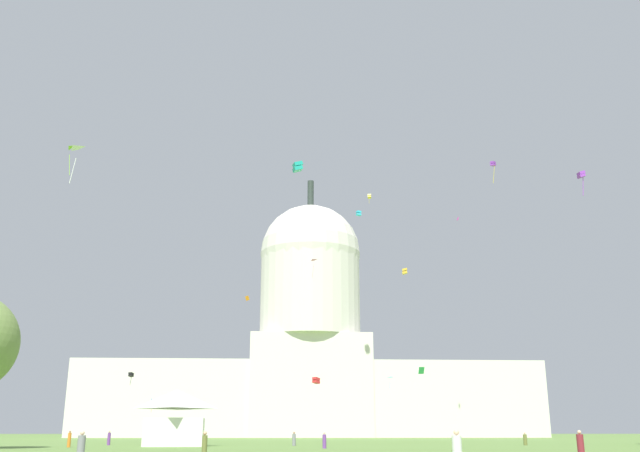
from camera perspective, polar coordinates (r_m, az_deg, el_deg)
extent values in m
cube|color=silver|center=(190.65, -10.30, -13.91)|extent=(60.82, 21.34, 19.28)
cube|color=silver|center=(193.29, 8.47, -14.03)|extent=(60.82, 21.34, 19.28)
cube|color=silver|center=(189.73, -0.85, -13.12)|extent=(31.56, 23.48, 26.13)
cylinder|color=silver|center=(192.82, -0.82, -5.74)|extent=(27.59, 27.59, 23.50)
sphere|color=silver|center=(195.37, -0.80, -2.35)|extent=(28.12, 28.12, 28.12)
cylinder|color=#2D3833|center=(200.57, -0.78, 2.65)|extent=(1.80, 1.80, 7.96)
cube|color=white|center=(81.00, -11.91, -16.32)|extent=(6.78, 7.40, 2.99)
pyramid|color=white|center=(81.07, -11.76, -13.83)|extent=(7.12, 7.77, 2.04)
cylinder|color=silver|center=(32.88, 11.27, -17.85)|extent=(0.56, 0.56, 1.42)
sphere|color=beige|center=(32.87, 11.19, -16.39)|extent=(0.33, 0.33, 0.25)
cylinder|color=#703D93|center=(69.38, 0.36, -17.37)|extent=(0.51, 0.51, 1.29)
sphere|color=beige|center=(69.38, 0.36, -16.75)|extent=(0.29, 0.29, 0.21)
cylinder|color=olive|center=(88.48, 16.59, -16.57)|extent=(0.61, 0.61, 1.23)
sphere|color=tan|center=(88.48, 16.55, -16.11)|extent=(0.29, 0.29, 0.20)
cylinder|color=gray|center=(40.55, -19.15, -17.01)|extent=(0.50, 0.50, 1.39)
sphere|color=beige|center=(40.54, -19.04, -15.86)|extent=(0.29, 0.29, 0.23)
cylinder|color=gray|center=(82.19, -2.16, -17.24)|extent=(0.55, 0.55, 1.29)
sphere|color=#A37556|center=(82.19, -2.16, -16.71)|extent=(0.33, 0.33, 0.23)
cylinder|color=olive|center=(46.53, -9.53, -17.52)|extent=(0.38, 0.38, 1.35)
sphere|color=tan|center=(46.52, -9.48, -16.54)|extent=(0.28, 0.28, 0.25)
cylinder|color=maroon|center=(46.77, 20.73, -16.66)|extent=(0.57, 0.57, 1.42)
sphere|color=beige|center=(46.76, 20.63, -15.65)|extent=(0.33, 0.33, 0.24)
cylinder|color=#703D93|center=(89.03, -17.04, -16.47)|extent=(0.44, 0.44, 1.41)
sphere|color=beige|center=(89.03, -17.00, -15.94)|extent=(0.28, 0.28, 0.24)
cylinder|color=orange|center=(78.27, -20.01, -16.29)|extent=(0.46, 0.46, 1.43)
sphere|color=#A37556|center=(78.26, -19.95, -15.68)|extent=(0.30, 0.30, 0.22)
cube|color=purple|center=(81.11, 20.78, 3.87)|extent=(0.78, 0.73, 0.49)
cube|color=purple|center=(81.23, 20.76, 4.10)|extent=(0.78, 0.73, 0.49)
cylinder|color=purple|center=(80.75, 20.91, 3.07)|extent=(0.29, 0.07, 2.11)
cube|color=#33BCDB|center=(163.64, 3.21, 0.95)|extent=(1.28, 1.26, 0.52)
cube|color=#33BCDB|center=(163.83, 3.21, 1.16)|extent=(1.28, 1.26, 0.52)
cube|color=black|center=(150.62, -15.35, -11.83)|extent=(1.10, 1.13, 0.52)
cube|color=black|center=(150.65, -15.34, -11.68)|extent=(1.10, 1.13, 0.52)
cylinder|color=black|center=(150.54, -15.37, -12.23)|extent=(0.21, 0.23, 1.73)
cube|color=#D1339E|center=(160.00, 11.31, 0.58)|extent=(0.36, 0.72, 0.75)
cube|color=green|center=(109.66, 8.38, -11.72)|extent=(1.00, 0.80, 1.09)
cube|color=teal|center=(76.54, -1.86, 4.73)|extent=(1.21, 1.15, 0.69)
cube|color=teal|center=(76.73, -1.86, 5.09)|extent=(1.21, 1.15, 0.69)
cube|color=red|center=(120.89, -0.33, -12.76)|extent=(1.43, 1.42, 0.62)
cube|color=red|center=(120.93, -0.33, -12.52)|extent=(1.43, 1.42, 0.62)
cube|color=blue|center=(168.26, -13.74, -13.90)|extent=(0.28, 0.73, 1.36)
cylinder|color=gold|center=(168.19, -13.76, -14.42)|extent=(0.07, 0.07, 1.72)
pyramid|color=white|center=(75.01, -19.82, 6.02)|extent=(1.79, 1.62, 0.25)
cylinder|color=white|center=(74.45, -19.75, 4.33)|extent=(0.46, 0.10, 2.77)
cube|color=yellow|center=(177.38, 4.10, 2.39)|extent=(0.99, 1.05, 0.59)
cube|color=yellow|center=(177.53, 4.10, 2.53)|extent=(0.99, 1.05, 0.59)
cylinder|color=yellow|center=(177.07, 4.07, 2.11)|extent=(0.20, 0.24, 1.46)
pyramid|color=#8CD133|center=(109.10, -20.08, 6.11)|extent=(1.48, 1.70, 0.31)
cylinder|color=#8CD133|center=(108.17, -19.99, 4.77)|extent=(0.50, 0.40, 3.37)
cube|color=orange|center=(154.80, -6.03, -5.95)|extent=(1.04, 0.68, 1.10)
cube|color=gold|center=(149.17, 7.02, -3.85)|extent=(1.29, 1.22, 0.69)
cube|color=gold|center=(149.31, 7.01, -3.62)|extent=(1.29, 1.22, 0.69)
pyramid|color=pink|center=(144.62, -0.65, -2.85)|extent=(1.41, 1.68, 0.32)
cylinder|color=pink|center=(144.23, -0.59, -3.78)|extent=(0.40, 0.43, 2.90)
cube|color=purple|center=(135.38, 14.11, 4.93)|extent=(1.15, 1.16, 0.48)
cube|color=purple|center=(135.54, 14.09, 5.10)|extent=(1.15, 1.16, 0.48)
cylinder|color=yellow|center=(134.71, 14.17, 4.16)|extent=(0.45, 0.48, 3.47)
pyramid|color=#33BCDB|center=(159.16, 5.71, -12.44)|extent=(1.52, 1.61, 0.22)
cylinder|color=#33BCDB|center=(159.30, 5.80, -12.97)|extent=(0.10, 0.10, 1.39)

